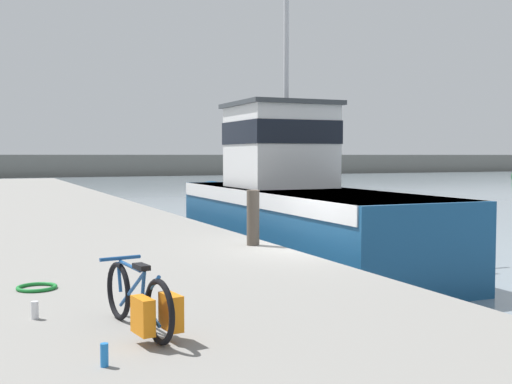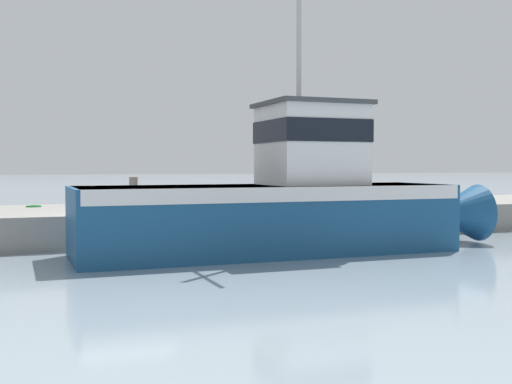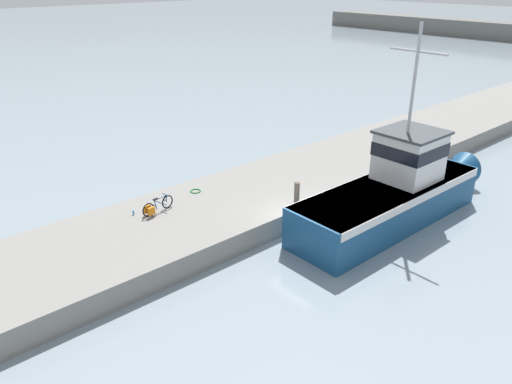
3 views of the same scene
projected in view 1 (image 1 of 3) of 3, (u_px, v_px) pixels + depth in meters
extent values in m
plane|color=#84939E|center=(321.00, 296.00, 12.41)|extent=(320.00, 320.00, 0.00)
cube|color=gray|center=(130.00, 287.00, 10.90)|extent=(5.96, 80.00, 0.99)
cube|color=slate|center=(250.00, 164.00, 92.33)|extent=(180.00, 5.00, 2.79)
cube|color=navy|center=(301.00, 226.00, 16.37)|extent=(3.09, 10.42, 1.86)
cone|color=navy|center=(220.00, 208.00, 22.01)|extent=(1.79, 1.89, 1.77)
cube|color=white|center=(301.00, 197.00, 16.33)|extent=(3.15, 10.21, 0.37)
cube|color=white|center=(280.00, 147.00, 17.45)|extent=(2.42, 2.52, 2.18)
cube|color=black|center=(280.00, 133.00, 17.43)|extent=(2.46, 2.57, 0.61)
cube|color=#3D4247|center=(280.00, 105.00, 17.38)|extent=(2.61, 2.72, 0.12)
cylinder|color=#B2B2B7|center=(286.00, 13.00, 16.90)|extent=(0.14, 0.14, 4.64)
torus|color=black|center=(159.00, 312.00, 5.88)|extent=(0.15, 0.62, 0.61)
torus|color=black|center=(119.00, 291.00, 6.78)|extent=(0.15, 0.62, 0.61)
cylinder|color=navy|center=(152.00, 315.00, 6.03)|extent=(0.09, 0.36, 0.17)
cylinder|color=navy|center=(143.00, 294.00, 6.21)|extent=(0.06, 0.15, 0.47)
cylinder|color=navy|center=(149.00, 290.00, 6.06)|extent=(0.11, 0.48, 0.35)
cylinder|color=navy|center=(132.00, 289.00, 6.44)|extent=(0.14, 0.68, 0.48)
cylinder|color=navy|center=(130.00, 266.00, 6.48)|extent=(0.12, 0.55, 0.05)
cylinder|color=navy|center=(119.00, 277.00, 6.75)|extent=(0.05, 0.10, 0.31)
cylinder|color=navy|center=(120.00, 258.00, 6.71)|extent=(0.44, 0.10, 0.04)
cube|color=black|center=(141.00, 267.00, 6.22)|extent=(0.13, 0.25, 0.05)
cube|color=orange|center=(143.00, 316.00, 5.85)|extent=(0.17, 0.33, 0.34)
cube|color=orange|center=(171.00, 312.00, 5.99)|extent=(0.17, 0.33, 0.34)
cylinder|color=#51473D|center=(253.00, 218.00, 12.37)|extent=(0.25, 0.25, 1.07)
torus|color=#197A2D|center=(37.00, 287.00, 8.33)|extent=(0.52, 0.52, 0.05)
cylinder|color=blue|center=(104.00, 355.00, 5.28)|extent=(0.07, 0.07, 0.19)
cylinder|color=silver|center=(35.00, 310.00, 6.81)|extent=(0.08, 0.08, 0.19)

